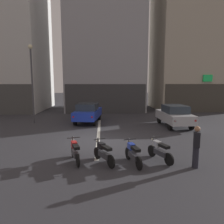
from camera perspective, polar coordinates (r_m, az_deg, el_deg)
The scene contains 13 objects.
ground_plane at distance 11.83m, azimuth -3.91°, elevation -8.13°, with size 120.00×120.00×0.00m, color #333338.
lane_centre_line at distance 17.67m, azimuth -3.54°, elevation -2.68°, with size 0.20×18.00×0.01m, color silver.
building_corner_left at distance 29.51m, azimuth -27.33°, elevation 21.45°, with size 8.48×9.15×21.15m.
building_mid_block at distance 26.78m, azimuth -2.01°, elevation 19.39°, with size 9.08×8.34×17.14m.
building_far_right at distance 29.54m, azimuth 21.72°, elevation 21.64°, with size 9.19×7.73×21.04m.
car_blue_crossing_near at distance 17.21m, azimuth -6.74°, elevation -0.04°, with size 2.28×4.30×1.64m.
car_silver_parked_kerbside at distance 16.29m, azimuth 17.05°, elevation -0.80°, with size 1.82×4.13×1.64m.
street_lamp at distance 18.04m, azimuth -21.50°, elevation 9.45°, with size 0.36×0.36×6.36m.
motorcycle_red_row_leftmost at distance 8.88m, azimuth -10.29°, elevation -10.71°, with size 0.66×1.61×0.98m.
motorcycle_black_row_left_mid at distance 8.59m, azimuth -2.40°, elevation -11.24°, with size 0.87×1.50×0.98m.
motorcycle_blue_row_centre at distance 8.53m, azimuth 5.88°, elevation -11.41°, with size 0.59×1.64×0.98m.
motorcycle_silver_row_right_mid at distance 9.06m, azimuth 13.22°, elevation -10.40°, with size 0.74×1.57×0.98m.
person_by_motorcycles at distance 8.65m, azimuth 22.50°, elevation -8.95°, with size 0.33×0.41×1.67m.
Camera 1 is at (0.25, -11.36, 3.30)m, focal length 32.70 mm.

